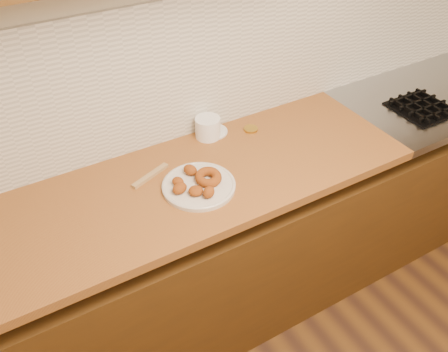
{
  "coord_description": "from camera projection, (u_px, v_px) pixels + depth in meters",
  "views": [
    {
      "loc": [
        -1.01,
        0.38,
        2.08
      ],
      "look_at": [
        -0.3,
        1.61,
        0.93
      ],
      "focal_mm": 38.0,
      "sensor_mm": 36.0,
      "label": 1
    }
  ],
  "objects": [
    {
      "name": "brass_jar_lid",
      "position": [
        251.0,
        129.0,
        2.12
      ],
      "size": [
        0.08,
        0.08,
        0.01
      ],
      "primitive_type": "cylinder",
      "rotation": [
        0.0,
        0.0,
        -0.38
      ],
      "color": "gold",
      "rests_on": "butcher_block"
    },
    {
      "name": "wall_back",
      "position": [
        239.0,
        22.0,
        1.94
      ],
      "size": [
        4.0,
        0.02,
        2.7
      ],
      "primitive_type": "cube",
      "color": "#BAAB92",
      "rests_on": "ground"
    },
    {
      "name": "base_cabinet",
      "position": [
        268.0,
        234.0,
        2.34
      ],
      "size": [
        3.6,
        0.6,
        0.77
      ],
      "primitive_type": "cube",
      "color": "#47290D",
      "rests_on": "floor"
    },
    {
      "name": "donut_plate",
      "position": [
        199.0,
        186.0,
        1.81
      ],
      "size": [
        0.28,
        0.28,
        0.02
      ],
      "primitive_type": "cylinder",
      "color": "beige",
      "rests_on": "butcher_block"
    },
    {
      "name": "tub_lid",
      "position": [
        213.0,
        132.0,
        2.11
      ],
      "size": [
        0.15,
        0.15,
        0.01
      ],
      "primitive_type": "cylinder",
      "rotation": [
        0.0,
        0.0,
        0.15
      ],
      "color": "silver",
      "rests_on": "butcher_block"
    },
    {
      "name": "plastic_tub",
      "position": [
        208.0,
        128.0,
        2.06
      ],
      "size": [
        0.12,
        0.12,
        0.09
      ],
      "primitive_type": "cylinder",
      "rotation": [
        0.0,
        0.0,
        0.12
      ],
      "color": "white",
      "rests_on": "butcher_block"
    },
    {
      "name": "wooden_utensil",
      "position": [
        150.0,
        176.0,
        1.86
      ],
      "size": [
        0.18,
        0.09,
        0.01
      ],
      "primitive_type": "cube",
      "rotation": [
        0.0,
        0.0,
        0.37
      ],
      "color": "#A3804F",
      "rests_on": "butcher_block"
    },
    {
      "name": "fried_dough_chunks",
      "position": [
        191.0,
        184.0,
        1.78
      ],
      "size": [
        0.15,
        0.22,
        0.04
      ],
      "color": "#9C4A11",
      "rests_on": "donut_plate"
    },
    {
      "name": "ring_donut",
      "position": [
        208.0,
        177.0,
        1.81
      ],
      "size": [
        0.11,
        0.11,
        0.05
      ],
      "primitive_type": "torus",
      "rotation": [
        0.1,
        0.0,
        0.06
      ],
      "color": "#9C4A11",
      "rests_on": "donut_plate"
    },
    {
      "name": "backsplash",
      "position": [
        240.0,
        57.0,
        2.02
      ],
      "size": [
        3.6,
        0.02,
        0.6
      ],
      "primitive_type": "cube",
      "color": "beige",
      "rests_on": "wall_back"
    },
    {
      "name": "butcher_block",
      "position": [
        132.0,
        205.0,
        1.77
      ],
      "size": [
        2.3,
        0.62,
        0.04
      ],
      "primitive_type": "cube",
      "color": "#94622A",
      "rests_on": "base_cabinet"
    }
  ]
}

